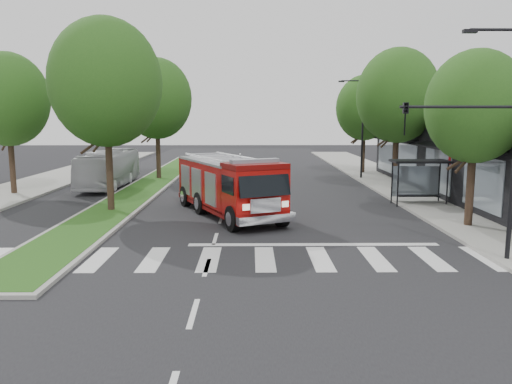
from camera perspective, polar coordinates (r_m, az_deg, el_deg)
ground at (r=21.05m, az=-4.68°, el=-5.37°), size 140.00×140.00×0.00m
sidewalk_right at (r=32.69m, az=19.09°, el=-0.67°), size 5.00×80.00×0.15m
median at (r=39.42m, az=-11.55°, el=1.15°), size 3.00×50.00×0.15m
storefront_row at (r=34.20m, az=26.42°, el=3.39°), size 8.00×30.00×5.00m
bus_shelter at (r=30.28m, az=18.12°, el=2.42°), size 3.20×1.60×2.61m
tree_right_near at (r=24.51m, az=23.79°, el=8.89°), size 4.40×4.40×8.05m
tree_right_mid at (r=35.83m, az=15.90°, el=10.54°), size 5.60×5.60×9.72m
tree_right_far at (r=45.49m, az=12.28°, el=9.37°), size 5.00×5.00×8.73m
tree_median_near at (r=27.48m, az=-16.80°, el=11.87°), size 5.80×5.80×10.16m
tree_median_far at (r=41.09m, az=-11.29°, el=10.41°), size 5.60×5.60×9.72m
tree_left_mid at (r=35.92m, az=-26.54°, el=9.45°), size 5.20×5.20×9.16m
streetlight_right_near at (r=18.73m, az=25.25°, el=6.54°), size 4.08×0.22×8.00m
streetlight_right_far at (r=41.34m, az=11.88°, el=7.60°), size 2.11×0.20×8.00m
fire_engine at (r=25.74m, az=-3.19°, el=0.66°), size 6.28×9.45×3.17m
city_bus at (r=37.98m, az=-16.43°, el=2.60°), size 2.27×9.57×2.66m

